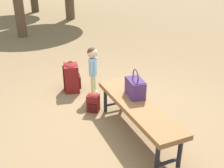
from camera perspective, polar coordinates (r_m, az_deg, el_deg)
ground_plane at (r=3.76m, az=1.98°, el=-7.59°), size 40.00×40.00×0.00m
park_bench at (r=3.25m, az=5.52°, el=-5.19°), size 1.62×0.51×0.45m
handbag at (r=3.36m, az=5.07°, el=-0.62°), size 0.35×0.24×0.37m
child_standing at (r=4.25m, az=-4.23°, el=4.38°), size 0.19×0.17×0.82m
backpack_large at (r=4.53m, az=-8.84°, el=1.74°), size 0.37×0.33×0.54m
backpack_small at (r=3.89m, az=-4.11°, el=-3.94°), size 0.21×0.22×0.30m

